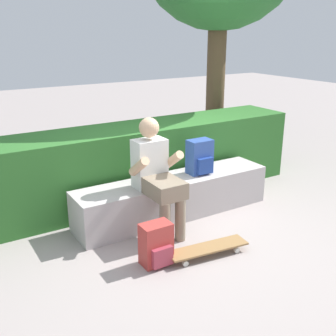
% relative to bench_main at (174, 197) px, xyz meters
% --- Properties ---
extents(ground_plane, '(24.00, 24.00, 0.00)m').
position_rel_bench_main_xyz_m(ground_plane, '(0.00, -0.34, -0.23)').
color(ground_plane, '#9E928E').
extents(bench_main, '(2.35, 0.50, 0.45)m').
position_rel_bench_main_xyz_m(bench_main, '(0.00, 0.00, 0.00)').
color(bench_main, '#B4ACAA').
rests_on(bench_main, ground).
extents(person_skater, '(0.49, 0.62, 1.20)m').
position_rel_bench_main_xyz_m(person_skater, '(-0.36, -0.22, 0.42)').
color(person_skater, white).
rests_on(person_skater, ground).
extents(skateboard_near_person, '(0.82, 0.29, 0.09)m').
position_rel_bench_main_xyz_m(skateboard_near_person, '(-0.21, -0.93, -0.15)').
color(skateboard_near_person, olive).
rests_on(skateboard_near_person, ground).
extents(backpack_on_bench, '(0.28, 0.23, 0.40)m').
position_rel_bench_main_xyz_m(backpack_on_bench, '(0.35, -0.01, 0.42)').
color(backpack_on_bench, '#2D4C99').
rests_on(backpack_on_bench, bench_main).
extents(backpack_on_ground, '(0.28, 0.23, 0.40)m').
position_rel_bench_main_xyz_m(backpack_on_ground, '(-0.70, -0.80, -0.03)').
color(backpack_on_ground, '#B23833').
rests_on(backpack_on_ground, ground).
extents(hedge_row, '(4.67, 0.74, 0.93)m').
position_rel_bench_main_xyz_m(hedge_row, '(-0.26, 0.70, 0.24)').
color(hedge_row, '#2D6728').
rests_on(hedge_row, ground).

